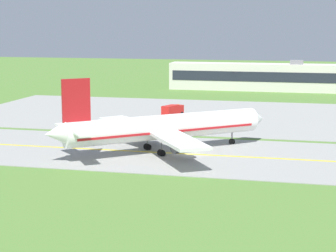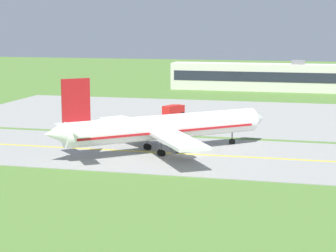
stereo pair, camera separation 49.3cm
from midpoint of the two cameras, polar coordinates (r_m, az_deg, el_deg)
ground_plane at (r=96.56m, az=2.06°, el=-2.74°), size 500.00×500.00×0.00m
taxiway_strip at (r=96.55m, az=2.06°, el=-2.71°), size 240.00×28.00×0.10m
apron_pad at (r=136.31m, az=9.70°, el=0.82°), size 140.00×52.00×0.10m
taxiway_centreline at (r=96.54m, az=2.06°, el=-2.68°), size 220.00×0.60×0.01m
airplane_lead at (r=97.51m, az=-0.67°, el=-0.14°), size 32.69×29.62×12.70m
service_truck_fuel at (r=135.59m, az=0.34°, el=1.55°), size 4.22×6.33×2.60m
terminal_building at (r=190.63m, az=8.63°, el=4.63°), size 56.38×8.12×9.59m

